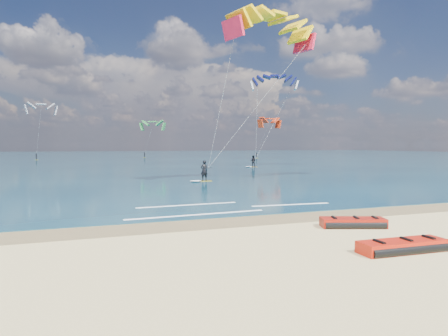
# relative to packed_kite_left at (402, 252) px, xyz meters

# --- Properties ---
(ground) EXTENTS (320.00, 320.00, 0.00)m
(ground) POSITION_rel_packed_kite_left_xyz_m (-2.88, 43.33, 0.00)
(ground) COLOR tan
(ground) RESTS_ON ground
(wet_sand_strip) EXTENTS (320.00, 2.40, 0.01)m
(wet_sand_strip) POSITION_rel_packed_kite_left_xyz_m (-2.88, 6.33, 0.00)
(wet_sand_strip) COLOR brown
(wet_sand_strip) RESTS_ON ground
(sea) EXTENTS (320.00, 200.00, 0.04)m
(sea) POSITION_rel_packed_kite_left_xyz_m (-2.88, 107.33, 0.02)
(sea) COLOR #0B2B40
(sea) RESTS_ON ground
(packed_kite_left) EXTENTS (3.17, 1.32, 0.43)m
(packed_kite_left) POSITION_rel_packed_kite_left_xyz_m (0.00, 0.00, 0.00)
(packed_kite_left) COLOR red
(packed_kite_left) RESTS_ON ground
(packed_kite_mid) EXTENTS (3.02, 2.09, 0.44)m
(packed_kite_mid) POSITION_rel_packed_kite_left_xyz_m (0.96, 3.62, 0.00)
(packed_kite_mid) COLOR #B2190C
(packed_kite_mid) RESTS_ON ground
(kitesurfer_main) EXTENTS (12.14, 6.68, 15.77)m
(kitesurfer_main) POSITION_rel_packed_kite_left_xyz_m (3.72, 22.58, 8.25)
(kitesurfer_main) COLOR gold
(kitesurfer_main) RESTS_ON sea
(kitesurfer_far) EXTENTS (8.20, 5.08, 14.59)m
(kitesurfer_far) POSITION_rel_packed_kite_left_xyz_m (16.26, 43.48, 8.00)
(kitesurfer_far) COLOR #B7891B
(kitesurfer_far) RESTS_ON sea
(shoreline_foam) EXTENTS (11.46, 3.63, 0.01)m
(shoreline_foam) POSITION_rel_packed_kite_left_xyz_m (-2.57, 9.71, 0.04)
(shoreline_foam) COLOR white
(shoreline_foam) RESTS_ON ground
(distant_kites) EXTENTS (81.02, 38.59, 11.91)m
(distant_kites) POSITION_rel_packed_kite_left_xyz_m (-11.39, 81.92, 5.14)
(distant_kites) COLOR red
(distant_kites) RESTS_ON ground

